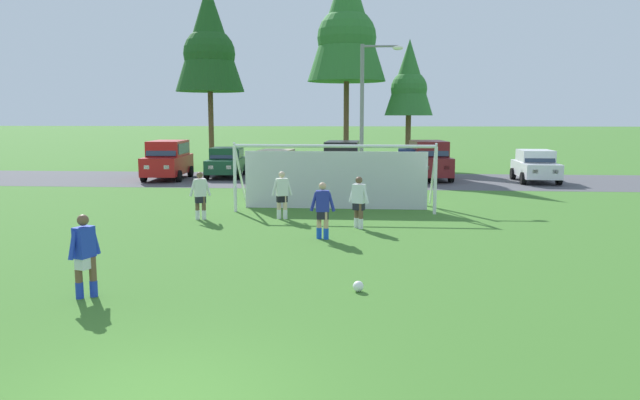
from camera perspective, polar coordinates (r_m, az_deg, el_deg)
The scene contains 20 objects.
ground_plane at distance 22.09m, azimuth -2.21°, elevation -1.20°, with size 400.00×400.00×0.00m, color #3D7028.
parking_lot_strip at distance 33.39m, azimuth 0.12°, elevation 1.91°, with size 52.00×8.40×0.01m, color #4C4C51.
soccer_ball at distance 12.23m, azimuth 3.66°, elevation -8.18°, with size 0.22×0.22×0.22m.
soccer_goal at distance 22.66m, azimuth 1.43°, elevation 2.33°, with size 7.44×1.97×2.57m.
player_striker_near at distance 12.51m, azimuth -21.41°, elevation -4.98°, with size 0.39×0.69×1.64m.
player_midfield_center at distance 17.21m, azimuth 0.24°, elevation -1.02°, with size 0.74×0.28×1.64m.
player_defender_far at distance 20.67m, azimuth -3.63°, elevation 0.47°, with size 0.73×0.38×1.64m.
player_winger_left at distance 18.91m, azimuth 3.70°, elevation -0.23°, with size 0.67×0.44×1.64m.
player_winger_right at distance 20.88m, azimuth -11.29°, elevation 0.40°, with size 0.72×0.40×1.64m.
parked_car_slot_far_left at distance 34.83m, azimuth -14.23°, elevation 3.75°, with size 2.39×4.73×2.16m.
parked_car_slot_left at distance 35.36m, azimuth -8.85°, elevation 3.57°, with size 2.22×4.29×1.72m.
parked_car_slot_center_left at distance 32.74m, azimuth -4.20°, elevation 3.30°, with size 2.28×4.33×1.72m.
parked_car_slot_center at distance 32.87m, azimuth 2.11°, elevation 3.75°, with size 2.23×4.65×2.16m.
parked_car_slot_center_right at distance 34.14m, azimuth 8.82°, elevation 3.42°, with size 2.22×4.30×1.72m.
parked_car_slot_right at distance 34.08m, azimuth 10.29°, elevation 3.78°, with size 2.41×4.74×2.16m.
parked_car_slot_far_right at distance 34.34m, azimuth 19.76°, elevation 3.07°, with size 2.14×4.26×1.72m.
tree_left_edge at distance 43.01m, azimuth -10.48°, elevation 14.61°, with size 4.69×4.69×12.50m.
tree_mid_left at distance 41.64m, azimuth 2.56°, elevation 16.42°, with size 5.26×5.26×14.04m.
tree_center_back at distance 41.15m, azimuth 8.46°, elevation 11.17°, with size 3.22×3.22×8.59m.
street_lamp at distance 28.09m, azimuth 4.38°, elevation 7.94°, with size 2.00×0.32×6.77m.
Camera 1 is at (2.60, -6.66, 3.50)m, focal length 33.73 mm.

